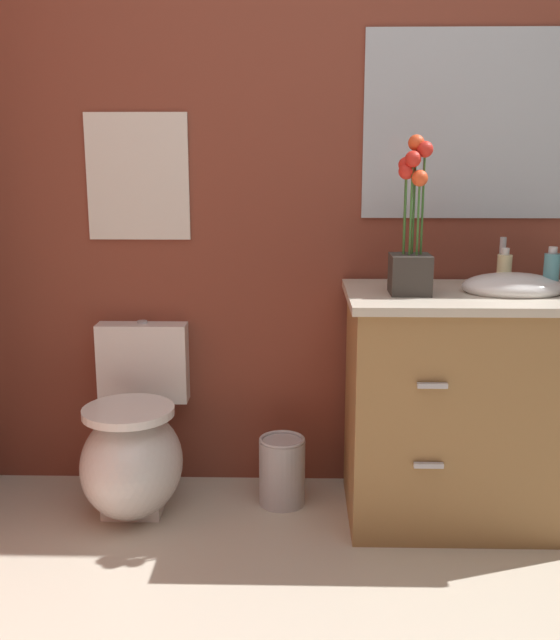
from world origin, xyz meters
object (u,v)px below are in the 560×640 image
lotion_bottle (504,271)px  vanity_cabinet (473,404)px  soap_bottle (551,272)px  wall_poster (138,177)px  flower_vase (411,242)px  trash_bin (282,470)px  wall_mirror (469,125)px  toilet (134,448)px

lotion_bottle → vanity_cabinet: bearing=-143.1°
soap_bottle → wall_poster: bearing=168.6°
vanity_cabinet → flower_vase: bearing=-172.5°
trash_bin → lotion_bottle: bearing=0.5°
wall_mirror → wall_poster: bearing=180.0°
toilet → soap_bottle: 1.67m
soap_bottle → wall_mirror: 0.65m
soap_bottle → wall_poster: wall_poster is taller
lotion_bottle → toilet: bearing=-177.8°
toilet → soap_bottle: (1.52, -0.04, 0.69)m
flower_vase → soap_bottle: bearing=2.5°
flower_vase → trash_bin: bearing=166.8°
soap_bottle → wall_mirror: (-0.25, 0.31, 0.51)m
vanity_cabinet → lotion_bottle: size_ratio=6.98×
vanity_cabinet → flower_vase: size_ratio=1.90×
flower_vase → wall_mirror: bearing=52.5°
soap_bottle → wall_poster: size_ratio=0.34×
wall_poster → flower_vase: bearing=-17.8°
trash_bin → wall_poster: bearing=158.6°
toilet → wall_poster: bearing=90.0°
vanity_cabinet → soap_bottle: 0.55m
lotion_bottle → trash_bin: lotion_bottle is taller
soap_bottle → wall_mirror: size_ratio=0.21×
vanity_cabinet → toilet: bearing=178.8°
flower_vase → soap_bottle: (0.50, 0.02, -0.11)m
vanity_cabinet → trash_bin: (-0.71, 0.07, -0.31)m
flower_vase → trash_bin: 1.02m
flower_vase → wall_poster: bearing=162.2°
toilet → lotion_bottle: size_ratio=4.63×
toilet → vanity_cabinet: 1.29m
trash_bin → wall_poster: size_ratio=0.56×
toilet → flower_vase: 1.30m
wall_mirror → flower_vase: bearing=-127.5°
toilet → wall_poster: size_ratio=1.42×
vanity_cabinet → soap_bottle: bearing=-2.6°
toilet → lotion_bottle: bearing=2.2°
vanity_cabinet → flower_vase: (-0.25, -0.03, 0.60)m
soap_bottle → trash_bin: size_ratio=0.61×
soap_bottle → wall_poster: (-1.52, 0.31, 0.32)m
toilet → flower_vase: bearing=-3.4°
flower_vase → soap_bottle: flower_vase is taller
vanity_cabinet → wall_poster: (-1.27, 0.29, 0.81)m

